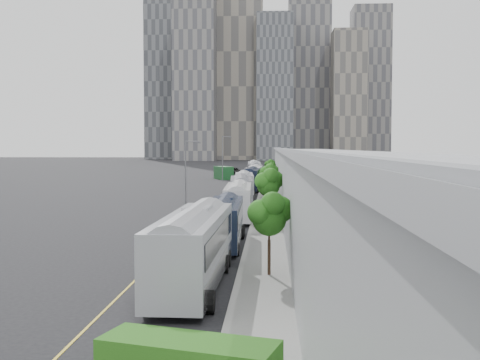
# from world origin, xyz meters

# --- Properties ---
(ground) EXTENTS (800.00, 800.00, 0.00)m
(ground) POSITION_xyz_m (0.00, 0.00, 0.00)
(ground) COLOR black
(ground) RESTS_ON ground
(sidewalk) EXTENTS (10.00, 170.00, 0.12)m
(sidewalk) POSITION_xyz_m (9.00, 55.00, 0.06)
(sidewalk) COLOR gray
(sidewalk) RESTS_ON ground
(lane_line) EXTENTS (0.12, 160.00, 0.02)m
(lane_line) POSITION_xyz_m (-1.50, 55.00, 0.01)
(lane_line) COLOR gold
(lane_line) RESTS_ON ground
(depot) EXTENTS (12.45, 160.40, 7.20)m
(depot) POSITION_xyz_m (12.99, 55.00, 3.51)
(depot) COLOR gray
(depot) RESTS_ON ground
(skyline) EXTENTS (145.00, 64.00, 120.00)m
(skyline) POSITION_xyz_m (-2.90, 324.16, 50.85)
(skyline) COLOR slate
(skyline) RESTS_ON ground
(bus_0) EXTENTS (3.09, 14.01, 4.08)m
(bus_0) POSITION_xyz_m (1.91, 5.39, 1.72)
(bus_0) COLOR #9EA0A8
(bus_0) RESTS_ON ground
(bus_1) EXTENTS (2.70, 12.05, 3.51)m
(bus_1) POSITION_xyz_m (2.47, 18.74, 1.48)
(bus_1) COLOR #161D31
(bus_1) RESTS_ON ground
(bus_2) EXTENTS (2.92, 12.68, 3.69)m
(bus_2) POSITION_xyz_m (2.64, 34.81, 1.56)
(bus_2) COLOR silver
(bus_2) RESTS_ON ground
(bus_3) EXTENTS (3.38, 13.04, 3.77)m
(bus_3) POSITION_xyz_m (2.26, 48.59, 1.59)
(bus_3) COLOR gray
(bus_3) RESTS_ON ground
(bus_4) EXTENTS (3.24, 12.80, 3.71)m
(bus_4) POSITION_xyz_m (2.06, 61.40, 1.56)
(bus_4) COLOR #A5A9AF
(bus_4) RESTS_ON ground
(bus_5) EXTENTS (3.01, 13.33, 3.88)m
(bus_5) POSITION_xyz_m (2.60, 74.49, 1.64)
(bus_5) COLOR black
(bus_5) RESTS_ON ground
(bus_6) EXTENTS (3.06, 12.95, 3.76)m
(bus_6) POSITION_xyz_m (2.70, 90.03, 1.59)
(bus_6) COLOR white
(bus_6) RESTS_ON ground
(bus_7) EXTENTS (3.56, 13.72, 3.97)m
(bus_7) POSITION_xyz_m (2.47, 103.25, 1.68)
(bus_7) COLOR slate
(bus_7) RESTS_ON ground
(bus_8) EXTENTS (3.43, 14.08, 4.08)m
(bus_8) POSITION_xyz_m (1.94, 116.79, 1.73)
(bus_8) COLOR #B1B5BC
(bus_8) RESTS_ON ground
(tree_0) EXTENTS (1.93, 1.93, 4.54)m
(tree_0) POSITION_xyz_m (5.83, 8.08, 3.55)
(tree_0) COLOR black
(tree_0) RESTS_ON ground
(tree_1) EXTENTS (2.21, 2.21, 5.12)m
(tree_1) POSITION_xyz_m (5.70, 31.75, 3.99)
(tree_1) COLOR black
(tree_1) RESTS_ON ground
(tree_2) EXTENTS (2.27, 2.27, 4.79)m
(tree_2) POSITION_xyz_m (5.67, 59.82, 3.64)
(tree_2) COLOR black
(tree_2) RESTS_ON ground
(tree_3) EXTENTS (2.40, 2.40, 4.16)m
(tree_3) POSITION_xyz_m (5.45, 81.88, 2.95)
(tree_3) COLOR black
(tree_3) RESTS_ON ground
(tree_4) EXTENTS (1.68, 1.68, 3.73)m
(tree_4) POSITION_xyz_m (5.96, 106.19, 2.87)
(tree_4) COLOR black
(tree_4) RESTS_ON ground
(tree_5) EXTENTS (2.30, 2.30, 4.12)m
(tree_5) POSITION_xyz_m (5.65, 124.18, 2.95)
(tree_5) COLOR black
(tree_5) RESTS_ON ground
(street_lamp_near) EXTENTS (2.04, 0.22, 8.11)m
(street_lamp_near) POSITION_xyz_m (-4.69, 50.16, 4.73)
(street_lamp_near) COLOR #59595E
(street_lamp_near) RESTS_ON ground
(street_lamp_far) EXTENTS (2.04, 0.22, 9.63)m
(street_lamp_far) POSITION_xyz_m (-4.20, 102.06, 5.52)
(street_lamp_far) COLOR #59595E
(street_lamp_far) RESTS_ON ground
(shipping_container) EXTENTS (4.99, 6.94, 2.92)m
(shipping_container) POSITION_xyz_m (-4.79, 110.01, 1.46)
(shipping_container) COLOR #15451F
(shipping_container) RESTS_ON ground
(suv) EXTENTS (4.50, 6.91, 1.77)m
(suv) POSITION_xyz_m (-3.60, 134.57, 0.88)
(suv) COLOR black
(suv) RESTS_ON ground
(hedge) EXTENTS (6.05, 3.53, 1.20)m
(hedge) POSITION_xyz_m (3.31, -6.82, 0.60)
(hedge) COLOR #276018
(hedge) RESTS_ON ground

